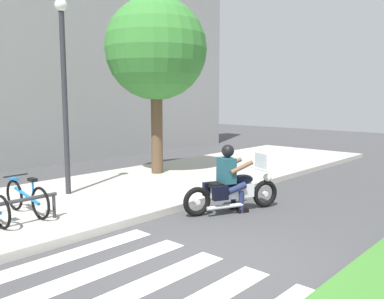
% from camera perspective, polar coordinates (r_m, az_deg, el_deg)
% --- Properties ---
extents(ground_plane, '(48.00, 48.00, 0.00)m').
position_cam_1_polar(ground_plane, '(6.21, 1.46, -15.23)').
color(ground_plane, '#424244').
extents(sidewalk, '(24.00, 4.40, 0.15)m').
position_cam_1_polar(sidewalk, '(9.37, -18.59, -7.30)').
color(sidewalk, '#B7B2A8').
rests_on(sidewalk, ground).
extents(crosswalk_stripe_2, '(2.80, 0.40, 0.01)m').
position_cam_1_polar(crosswalk_stripe_2, '(5.46, -6.99, -18.54)').
color(crosswalk_stripe_2, white).
rests_on(crosswalk_stripe_2, ground).
extents(crosswalk_stripe_3, '(2.80, 0.40, 0.01)m').
position_cam_1_polar(crosswalk_stripe_3, '(6.04, -12.14, -16.02)').
color(crosswalk_stripe_3, white).
rests_on(crosswalk_stripe_3, ground).
extents(crosswalk_stripe_4, '(2.80, 0.40, 0.01)m').
position_cam_1_polar(crosswalk_stripe_4, '(6.67, -16.25, -13.87)').
color(crosswalk_stripe_4, white).
rests_on(crosswalk_stripe_4, ground).
extents(motorcycle, '(2.10, 1.03, 1.19)m').
position_cam_1_polar(motorcycle, '(8.57, 5.76, -5.73)').
color(motorcycle, black).
rests_on(motorcycle, ground).
extents(rider, '(0.75, 0.69, 1.42)m').
position_cam_1_polar(rider, '(8.46, 5.31, -3.39)').
color(rider, '#1E4C59').
rests_on(rider, ground).
extents(bicycle_3, '(0.48, 1.58, 0.74)m').
position_cam_1_polar(bicycle_3, '(8.39, -22.13, -6.23)').
color(bicycle_3, black).
rests_on(bicycle_3, sidewalk).
extents(street_lamp, '(0.28, 0.28, 4.53)m').
position_cam_1_polar(street_lamp, '(9.71, -17.48, 9.04)').
color(street_lamp, '#2D2D33').
rests_on(street_lamp, ground).
extents(tree_near_rack, '(2.92, 2.92, 5.21)m').
position_cam_1_polar(tree_near_rack, '(12.00, -5.07, 13.74)').
color(tree_near_rack, brown).
rests_on(tree_near_rack, ground).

